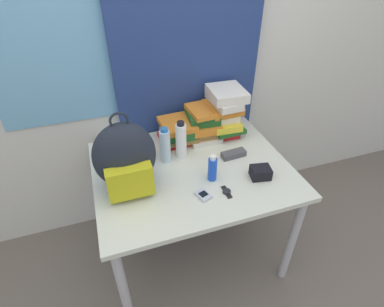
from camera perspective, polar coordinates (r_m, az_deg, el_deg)
The scene contains 15 objects.
ground_plane at distance 2.07m, azimuth 4.47°, elevation -26.99°, with size 12.00×12.00×0.00m, color #665B51.
wall_back at distance 1.95m, azimuth -5.42°, elevation 18.47°, with size 6.00×0.06×2.50m.
curtain_blue at distance 1.94m, azimuth -0.67°, elevation 18.48°, with size 0.95×0.04×2.50m.
desk at distance 1.79m, azimuth -0.00°, elevation -4.86°, with size 1.11×0.90×0.75m.
backpack at distance 1.54m, azimuth -12.60°, elevation -0.90°, with size 0.32×0.25×0.44m.
book_stack_left at distance 1.92m, azimuth -2.70°, elevation 4.32°, with size 0.24×0.26×0.14m.
book_stack_center at distance 1.96m, azimuth 1.96°, elevation 5.87°, with size 0.21×0.27×0.21m.
book_stack_right at distance 1.98m, azimuth 6.10°, elevation 8.11°, with size 0.24×0.29×0.32m.
water_bottle at distance 1.73m, azimuth -5.15°, elevation 1.49°, with size 0.06×0.06×0.22m.
sports_bottle at distance 1.76m, azimuth -2.11°, elevation 2.53°, with size 0.06×0.06×0.24m.
sunscreen_bottle at distance 1.61m, azimuth 3.91°, elevation -2.88°, with size 0.05×0.05×0.16m.
cell_phone at distance 1.55m, azimuth 2.17°, elevation -7.92°, with size 0.08×0.10×0.02m.
sunglasses_case at distance 1.82m, azimuth 7.92°, elevation -0.11°, with size 0.15×0.07×0.04m.
camera_pouch at distance 1.69m, azimuth 12.92°, elevation -3.54°, with size 0.12×0.10×0.06m.
wristwatch at distance 1.59m, azimuth 6.61°, elevation -7.24°, with size 0.04×0.10×0.01m.
Camera 1 is at (-0.43, -0.83, 1.84)m, focal length 28.00 mm.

